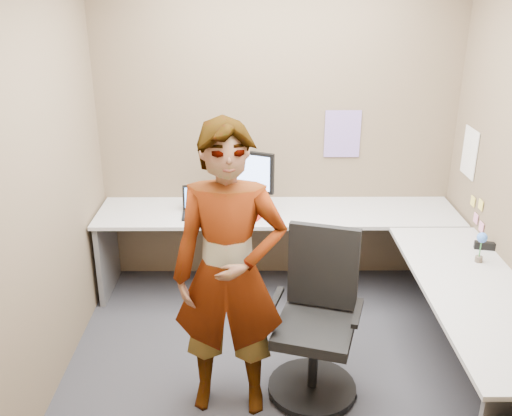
{
  "coord_description": "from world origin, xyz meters",
  "views": [
    {
      "loc": [
        -0.21,
        -3.37,
        2.51
      ],
      "look_at": [
        -0.18,
        0.25,
        1.05
      ],
      "focal_mm": 40.0,
      "sensor_mm": 36.0,
      "label": 1
    }
  ],
  "objects_px": {
    "office_chair": "(316,330)",
    "person": "(229,274)",
    "monitor": "(245,174)",
    "desk": "(340,259)"
  },
  "relations": [
    {
      "from": "office_chair",
      "to": "person",
      "type": "xyz_separation_m",
      "value": [
        -0.54,
        -0.13,
        0.47
      ]
    },
    {
      "from": "monitor",
      "to": "desk",
      "type": "bearing_deg",
      "value": -13.42
    },
    {
      "from": "monitor",
      "to": "person",
      "type": "bearing_deg",
      "value": -68.71
    },
    {
      "from": "person",
      "to": "desk",
      "type": "bearing_deg",
      "value": 49.33
    },
    {
      "from": "desk",
      "to": "office_chair",
      "type": "height_order",
      "value": "office_chair"
    },
    {
      "from": "desk",
      "to": "person",
      "type": "relative_size",
      "value": 1.63
    },
    {
      "from": "monitor",
      "to": "person",
      "type": "xyz_separation_m",
      "value": [
        -0.08,
        -1.37,
        -0.15
      ]
    },
    {
      "from": "office_chair",
      "to": "person",
      "type": "height_order",
      "value": "person"
    },
    {
      "from": "monitor",
      "to": "person",
      "type": "distance_m",
      "value": 1.38
    },
    {
      "from": "desk",
      "to": "office_chair",
      "type": "relative_size",
      "value": 2.77
    }
  ]
}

